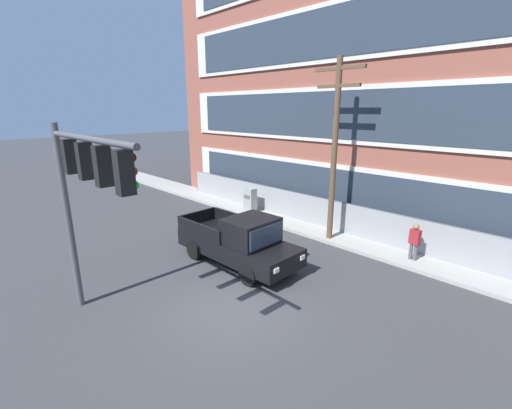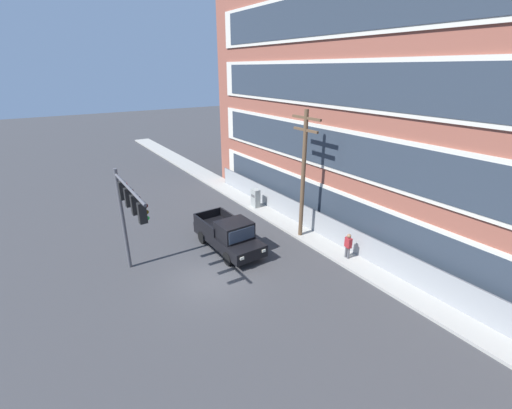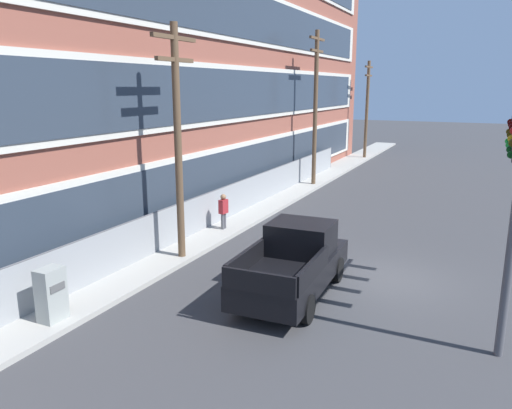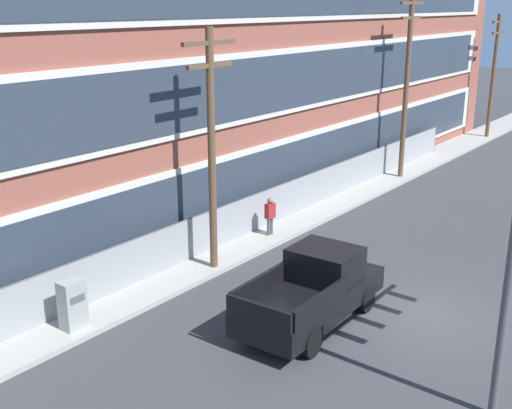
{
  "view_description": "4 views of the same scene",
  "coord_description": "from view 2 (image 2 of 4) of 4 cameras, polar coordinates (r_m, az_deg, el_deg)",
  "views": [
    {
      "loc": [
        7.31,
        -6.1,
        6.08
      ],
      "look_at": [
        -3.68,
        4.58,
        1.8
      ],
      "focal_mm": 24.0,
      "sensor_mm": 36.0,
      "label": 1
    },
    {
      "loc": [
        14.16,
        -6.51,
        10.44
      ],
      "look_at": [
        -0.62,
        3.18,
        3.37
      ],
      "focal_mm": 24.0,
      "sensor_mm": 36.0,
      "label": 2
    },
    {
      "loc": [
        -15.68,
        -2.69,
        6.17
      ],
      "look_at": [
        1.44,
        5.36,
        1.68
      ],
      "focal_mm": 35.0,
      "sensor_mm": 36.0,
      "label": 3
    },
    {
      "loc": [
        -16.79,
        -6.65,
        8.92
      ],
      "look_at": [
        -2.08,
        4.59,
        3.1
      ],
      "focal_mm": 45.0,
      "sensor_mm": 36.0,
      "label": 4
    }
  ],
  "objects": [
    {
      "name": "chain_link_fence",
      "position": [
        20.51,
        18.64,
        -7.29
      ],
      "size": [
        34.57,
        0.06,
        1.69
      ],
      "color": "gray",
      "rests_on": "ground"
    },
    {
      "name": "pickup_truck_black",
      "position": [
        20.94,
        -4.48,
        -5.15
      ],
      "size": [
        5.47,
        2.31,
        2.09
      ],
      "color": "black",
      "rests_on": "ground"
    },
    {
      "name": "pedestrian_near_cabinet",
      "position": [
        20.47,
        15.09,
        -6.57
      ],
      "size": [
        0.43,
        0.29,
        1.69
      ],
      "color": "#4C4C51",
      "rests_on": "ground"
    },
    {
      "name": "traffic_signal_mast",
      "position": [
        17.47,
        -20.55,
        -0.34
      ],
      "size": [
        5.15,
        0.43,
        5.73
      ],
      "color": "#4C4C51",
      "rests_on": "ground"
    },
    {
      "name": "ground_plane",
      "position": [
        18.76,
        -7.26,
        -12.21
      ],
      "size": [
        160.0,
        160.0,
        0.0
      ],
      "primitive_type": "plane",
      "color": "#38383A"
    },
    {
      "name": "electrical_cabinet",
      "position": [
        27.05,
        -0.08,
        0.92
      ],
      "size": [
        0.69,
        0.51,
        1.6
      ],
      "color": "#939993",
      "rests_on": "ground"
    },
    {
      "name": "utility_pole_near_corner",
      "position": [
        21.36,
        7.92,
        5.65
      ],
      "size": [
        2.45,
        0.26,
        8.24
      ],
      "color": "brown",
      "rests_on": "ground"
    },
    {
      "name": "sidewalk_building_side",
      "position": [
        22.6,
        10.62,
        -5.9
      ],
      "size": [
        80.0,
        2.11,
        0.16
      ],
      "primitive_type": "cube",
      "color": "#9E9B93",
      "rests_on": "ground"
    }
  ]
}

